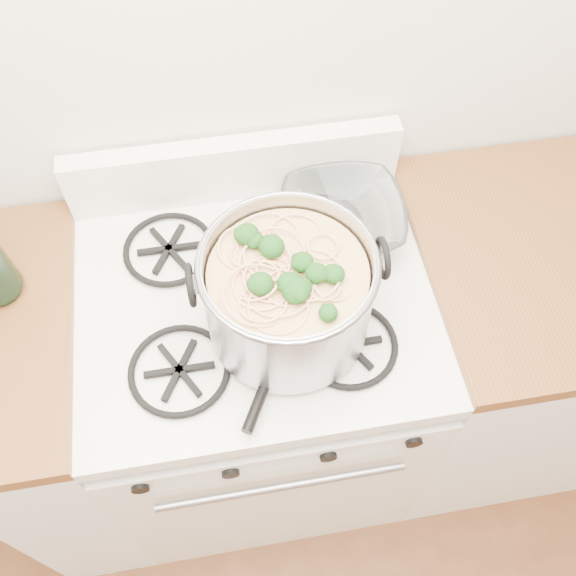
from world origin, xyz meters
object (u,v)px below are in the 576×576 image
at_px(gas_range, 262,388).
at_px(spatula, 291,318).
at_px(stock_pot, 288,294).
at_px(glass_bowl, 342,222).

bearing_deg(gas_range, spatula, -50.37).
bearing_deg(spatula, stock_pot, -136.07).
xyz_separation_m(stock_pot, glass_bowl, (0.16, 0.23, -0.09)).
bearing_deg(glass_bowl, gas_range, -146.69).
bearing_deg(glass_bowl, spatula, -124.46).
relative_size(spatula, glass_bowl, 2.85).
distance_m(spatula, glass_bowl, 0.27).
bearing_deg(gas_range, stock_pot, -54.35).
relative_size(gas_range, glass_bowl, 8.49).
relative_size(gas_range, spatula, 2.98).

